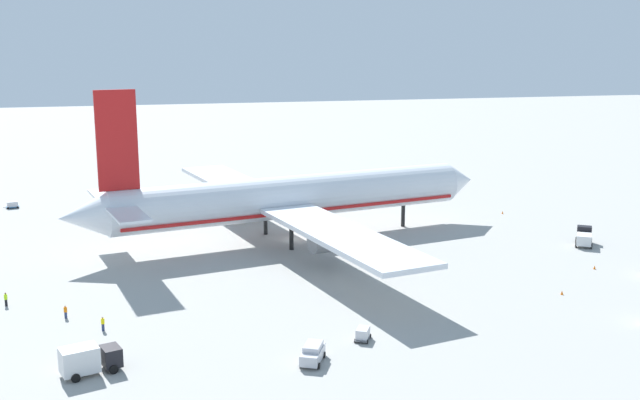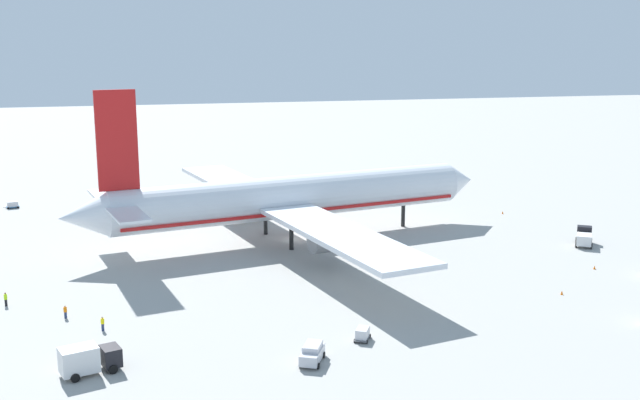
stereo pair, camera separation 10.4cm
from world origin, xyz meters
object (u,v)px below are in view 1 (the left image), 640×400
service_truck_4 (88,359)px  traffic_cone_2 (502,212)px  ground_worker_3 (103,324)px  ground_worker_1 (66,312)px  service_truck_2 (584,237)px  baggage_cart_0 (12,205)px  baggage_cart_2 (363,334)px  service_van (313,353)px  traffic_cone_1 (595,267)px  traffic_cone_0 (562,293)px  airliner (287,198)px  ground_worker_0 (6,299)px

service_truck_4 → traffic_cone_2: size_ratio=11.34×
ground_worker_3 → traffic_cone_2: ground_worker_3 is taller
ground_worker_1 → ground_worker_3: size_ratio=0.95×
service_truck_2 → ground_worker_1: bearing=-170.9°
service_truck_2 → ground_worker_3: service_truck_2 is taller
service_truck_4 → service_truck_2: bearing=21.2°
baggage_cart_0 → baggage_cart_2: baggage_cart_2 is taller
service_truck_4 → service_van: bearing=-8.0°
traffic_cone_1 → service_van: bearing=-156.6°
baggage_cart_2 → traffic_cone_0: size_ratio=5.35×
service_truck_4 → service_van: size_ratio=1.34×
service_truck_4 → baggage_cart_2: 29.06m
service_van → airliner: bearing=80.1°
baggage_cart_0 → ground_worker_3: bearing=-76.0°
traffic_cone_2 → service_truck_2: bearing=-86.8°
ground_worker_0 → traffic_cone_1: bearing=-4.0°
baggage_cart_0 → baggage_cart_2: 95.22m
service_van → traffic_cone_2: service_van is taller
baggage_cart_0 → ground_worker_1: bearing=-78.5°
service_truck_2 → ground_worker_3: 77.49m
baggage_cart_0 → traffic_cone_1: (87.06, -66.89, -0.46)m
airliner → ground_worker_0: airliner is taller
service_truck_2 → baggage_cart_2: (-47.53, -28.59, -0.62)m
baggage_cart_2 → ground_worker_3: size_ratio=1.73×
service_van → ground_worker_0: (-32.73, 26.48, -0.13)m
service_van → traffic_cone_0: service_van is taller
airliner → baggage_cart_2: 44.78m
service_van → baggage_cart_2: bearing=31.9°
airliner → traffic_cone_2: 45.96m
airliner → traffic_cone_1: bearing=-35.1°
service_truck_2 → baggage_cart_0: 108.36m
airliner → baggage_cart_0: size_ratio=26.64×
airliner → baggage_cart_0: bearing=140.5°
baggage_cart_0 → ground_worker_0: size_ratio=1.75×
airliner → traffic_cone_2: (44.60, 8.65, -6.92)m
ground_worker_0 → ground_worker_1: 9.85m
ground_worker_0 → traffic_cone_0: size_ratio=3.23×
service_van → ground_worker_0: bearing=141.0°
service_truck_2 → ground_worker_3: bearing=-166.4°
baggage_cart_0 → ground_worker_3: ground_worker_3 is taller
airliner → traffic_cone_0: 46.85m
service_truck_2 → ground_worker_3: (-75.33, -18.17, -0.51)m
airliner → ground_worker_3: (-29.37, -33.87, -6.33)m
ground_worker_3 → traffic_cone_1: bearing=5.0°
ground_worker_0 → ground_worker_3: 16.68m
traffic_cone_1 → traffic_cone_2: same height
service_truck_2 → traffic_cone_2: size_ratio=10.25×
baggage_cart_0 → ground_worker_0: ground_worker_0 is taller
ground_worker_3 → service_truck_2: bearing=13.6°
traffic_cone_0 → service_van: bearing=-161.9°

